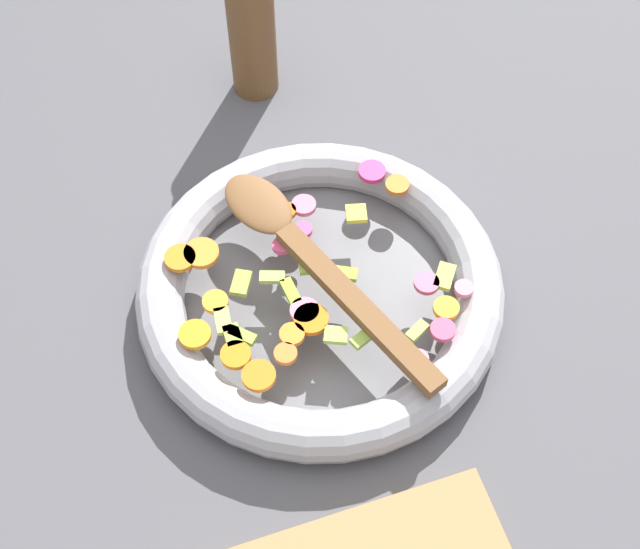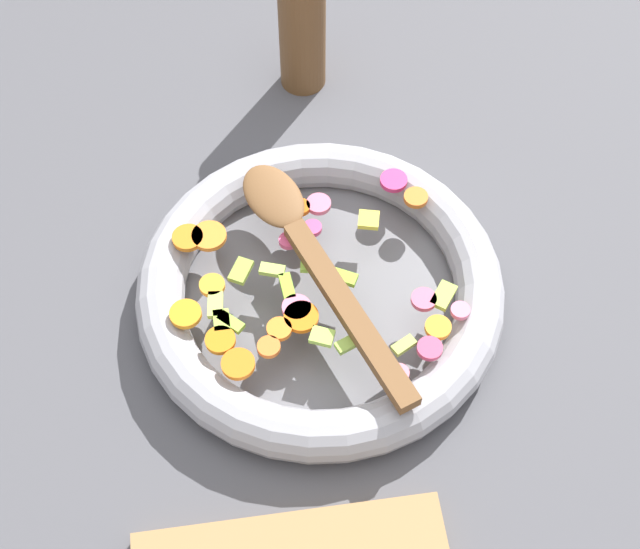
% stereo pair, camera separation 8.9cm
% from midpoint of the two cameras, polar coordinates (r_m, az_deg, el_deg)
% --- Properties ---
extents(ground_plane, '(4.00, 4.00, 0.00)m').
position_cam_midpoint_polar(ground_plane, '(0.93, 2.73, -1.90)').
color(ground_plane, '#4C4C51').
extents(skillet, '(0.38, 0.38, 0.05)m').
position_cam_midpoint_polar(skillet, '(0.91, 2.78, -1.17)').
color(skillet, slate).
rests_on(skillet, ground_plane).
extents(chopped_vegetables, '(0.30, 0.26, 0.01)m').
position_cam_midpoint_polar(chopped_vegetables, '(0.88, 1.64, -0.89)').
color(chopped_vegetables, orange).
rests_on(chopped_vegetables, skillet).
extents(wooden_spoon, '(0.15, 0.31, 0.01)m').
position_cam_midpoint_polar(wooden_spoon, '(0.89, 2.16, 1.31)').
color(wooden_spoon, brown).
rests_on(wooden_spoon, chopped_vegetables).
extents(pepper_mill, '(0.06, 0.06, 0.19)m').
position_cam_midpoint_polar(pepper_mill, '(1.08, 1.29, 15.38)').
color(pepper_mill, brown).
rests_on(pepper_mill, ground_plane).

